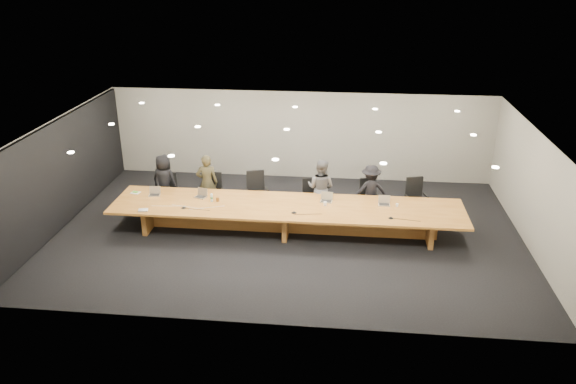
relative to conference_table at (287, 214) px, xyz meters
name	(u,v)px	position (x,y,z in m)	size (l,w,h in m)	color
ground	(287,232)	(0.00, 0.00, -0.52)	(12.00, 12.00, 0.00)	black
back_wall	(300,135)	(0.00, 4.00, 0.88)	(12.00, 0.02, 2.80)	#B4B1A4
left_wall_panel	(61,174)	(-5.94, 0.00, 0.85)	(0.08, 7.84, 2.74)	black
conference_table	(287,214)	(0.00, 0.00, 0.00)	(9.00, 1.80, 0.75)	#985C21
chair_far_left	(170,191)	(-3.46, 1.19, -0.02)	(0.51, 0.51, 1.01)	black
chair_left	(213,192)	(-2.22, 1.19, 0.02)	(0.55, 0.55, 1.08)	black
chair_mid_left	(257,192)	(-0.95, 1.16, 0.07)	(0.60, 0.60, 1.18)	black
chair_mid_right	(312,197)	(0.57, 1.16, -0.01)	(0.52, 0.52, 1.03)	black
chair_right	(368,197)	(2.12, 1.30, -0.01)	(0.52, 0.52, 1.03)	black
chair_far_right	(416,198)	(3.41, 1.25, 0.04)	(0.57, 0.57, 1.13)	black
person_a	(164,181)	(-3.62, 1.28, 0.25)	(0.75, 0.49, 1.54)	black
person_b	(207,183)	(-2.35, 1.16, 0.29)	(0.59, 0.39, 1.63)	#2F2B1A
person_c	(321,188)	(0.81, 1.14, 0.29)	(0.79, 0.61, 1.62)	#505053
person_d	(370,190)	(2.16, 1.28, 0.21)	(0.94, 0.54, 1.46)	black
laptop_a	(154,191)	(-3.58, 0.28, 0.34)	(0.29, 0.21, 0.23)	#BCAB90
laptop_b	(200,193)	(-2.32, 0.29, 0.35)	(0.30, 0.22, 0.24)	#B7A78C
laptop_d	(326,197)	(0.99, 0.35, 0.35)	(0.31, 0.22, 0.24)	tan
laptop_e	(384,201)	(2.48, 0.29, 0.35)	(0.30, 0.22, 0.23)	#BFAC92
water_bottle	(212,198)	(-1.97, 0.06, 0.33)	(0.07, 0.07, 0.21)	silver
amber_mug	(218,199)	(-1.82, 0.08, 0.28)	(0.08, 0.08, 0.11)	brown
paper_cup_near	(325,204)	(0.98, 0.09, 0.28)	(0.09, 0.09, 0.10)	white
paper_cup_far	(397,205)	(2.80, 0.22, 0.27)	(0.07, 0.07, 0.08)	white
notepad	(136,193)	(-4.14, 0.40, 0.24)	(0.23, 0.19, 0.01)	silver
lime_gadget	(135,192)	(-4.15, 0.41, 0.25)	(0.14, 0.08, 0.02)	#52AC2D
av_box	(143,210)	(-3.54, -0.70, 0.25)	(0.23, 0.17, 0.03)	#B1B1B6
mic_left	(184,207)	(-2.58, -0.43, 0.25)	(0.13, 0.13, 0.03)	black
mic_center	(294,212)	(0.22, -0.42, 0.25)	(0.14, 0.14, 0.03)	black
mic_right	(391,218)	(2.60, -0.49, 0.25)	(0.13, 0.13, 0.03)	black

